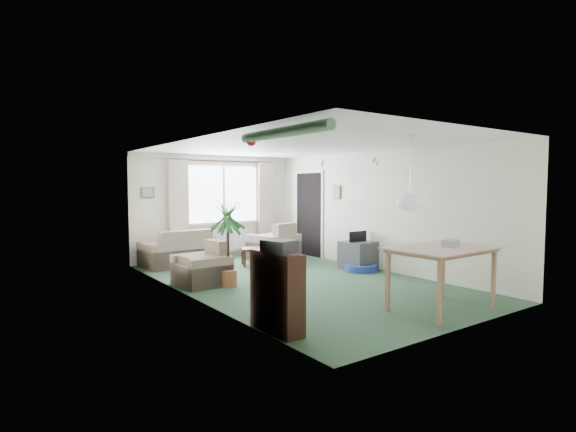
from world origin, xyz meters
TOP-DOWN VIEW (x-y plane):
  - ground at (0.00, 0.00)m, footprint 6.50×6.50m
  - window at (0.20, 3.23)m, footprint 1.80×0.03m
  - curtain_rod at (0.20, 3.15)m, footprint 2.60×0.03m
  - curtain_left at (-0.95, 3.13)m, footprint 0.45×0.08m
  - curtain_right at (1.35, 3.13)m, footprint 0.45×0.08m
  - radiator at (0.20, 3.19)m, footprint 1.20×0.10m
  - doorway at (1.99, 2.20)m, footprint 0.03×0.95m
  - pendant_lamp at (0.20, -2.30)m, footprint 0.36×0.36m
  - tinsel_garland at (-1.92, -2.30)m, footprint 1.60×1.60m
  - bauble_cluster_a at (1.30, 0.90)m, footprint 0.20×0.20m
  - bauble_cluster_b at (1.60, -0.30)m, footprint 0.20×0.20m
  - wall_picture_back at (-1.60, 3.23)m, footprint 0.28×0.03m
  - wall_picture_right at (1.98, 1.20)m, footprint 0.03×0.24m
  - sofa at (-1.10, 2.75)m, footprint 1.60×0.93m
  - armchair_corner at (0.98, 2.26)m, footprint 1.11×1.07m
  - armchair_left at (-1.50, 0.75)m, footprint 0.83×0.87m
  - coffee_table at (0.33, 1.79)m, footprint 0.95×0.75m
  - photo_frame at (0.40, 1.82)m, footprint 0.12×0.03m
  - bookshelf at (-1.84, -2.06)m, footprint 0.27×0.78m
  - hifi_box at (-1.83, -2.09)m, footprint 0.36×0.41m
  - houseplant at (-1.18, 0.38)m, footprint 0.81×0.81m
  - dining_table at (0.51, -2.60)m, footprint 1.38×0.94m
  - gift_box at (0.64, -2.64)m, footprint 0.30×0.26m
  - tv_cube at (1.70, 0.24)m, footprint 0.60×0.65m
  - pet_bed at (1.62, 0.06)m, footprint 0.77×0.77m

SIDE VIEW (x-z plane):
  - ground at x=0.00m, z-range 0.00..0.00m
  - pet_bed at x=1.62m, z-range 0.00..0.13m
  - coffee_table at x=0.33m, z-range 0.00..0.37m
  - tv_cube at x=1.70m, z-range 0.00..0.57m
  - armchair_left at x=-1.50m, z-range 0.00..0.75m
  - sofa at x=-1.10m, z-range 0.00..0.77m
  - radiator at x=0.20m, z-range 0.12..0.68m
  - dining_table at x=0.51m, z-range 0.00..0.85m
  - armchair_corner at x=0.98m, z-range 0.00..0.85m
  - photo_frame at x=0.40m, z-range 0.37..0.53m
  - bookshelf at x=-1.84m, z-range 0.00..0.94m
  - houseplant at x=-1.18m, z-range 0.00..1.48m
  - gift_box at x=0.64m, z-range 0.85..0.97m
  - doorway at x=1.99m, z-range 0.00..2.00m
  - hifi_box at x=-1.83m, z-range 0.94..1.08m
  - curtain_left at x=-0.95m, z-range 0.27..2.27m
  - curtain_right at x=1.35m, z-range 0.27..2.27m
  - pendant_lamp at x=0.20m, z-range 1.30..1.66m
  - window at x=0.20m, z-range 0.85..2.15m
  - wall_picture_back at x=-1.60m, z-range 1.44..1.66m
  - wall_picture_right at x=1.98m, z-range 1.40..1.70m
  - bauble_cluster_a at x=1.30m, z-range 2.12..2.32m
  - bauble_cluster_b at x=1.60m, z-range 2.12..2.32m
  - curtain_rod at x=0.20m, z-range 2.25..2.29m
  - tinsel_garland at x=-1.92m, z-range 2.22..2.34m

